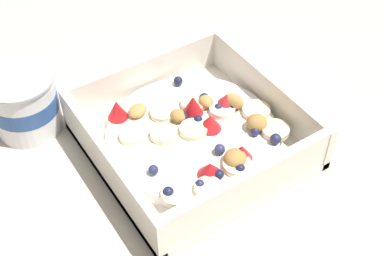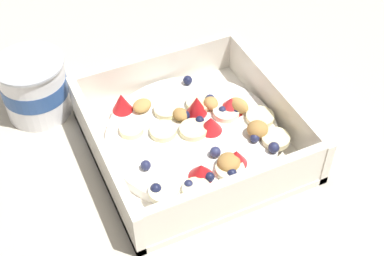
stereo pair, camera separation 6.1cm
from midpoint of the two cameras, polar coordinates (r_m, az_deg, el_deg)
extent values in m
plane|color=beige|center=(0.63, 1.72, -2.51)|extent=(2.40, 2.40, 0.00)
cube|color=white|center=(0.63, 2.78, -1.74)|extent=(0.22, 0.22, 0.01)
cube|color=white|center=(0.66, 11.23, 2.69)|extent=(0.22, 0.01, 0.06)
cube|color=white|center=(0.58, -6.56, -3.30)|extent=(0.22, 0.01, 0.06)
cube|color=white|center=(0.55, 7.93, -7.35)|extent=(0.01, 0.20, 0.06)
cube|color=white|center=(0.68, -1.23, 5.70)|extent=(0.01, 0.20, 0.06)
cylinder|color=white|center=(0.62, 2.82, -0.97)|extent=(0.20, 0.20, 0.01)
cylinder|color=#F7EFC6|center=(0.64, 6.39, 1.52)|extent=(0.04, 0.04, 0.01)
cylinder|color=beige|center=(0.61, -3.63, -0.30)|extent=(0.04, 0.04, 0.01)
cylinder|color=#F4EAB7|center=(0.63, -0.01, 1.79)|extent=(0.04, 0.04, 0.01)
cylinder|color=beige|center=(0.61, 2.84, -0.12)|extent=(0.05, 0.05, 0.01)
cylinder|color=#F7EFC6|center=(0.55, 0.13, -6.96)|extent=(0.03, 0.03, 0.01)
cylinder|color=beige|center=(0.61, 11.71, -1.28)|extent=(0.04, 0.04, 0.01)
cylinder|color=beige|center=(0.56, 3.65, -6.77)|extent=(0.03, 0.03, 0.01)
cylinder|color=beige|center=(0.64, 3.41, 2.47)|extent=(0.04, 0.04, 0.01)
cylinder|color=#F4EAB7|center=(0.58, 7.09, -4.59)|extent=(0.04, 0.04, 0.01)
cylinder|color=beige|center=(0.61, -0.22, -0.47)|extent=(0.03, 0.03, 0.01)
cylinder|color=beige|center=(0.64, 9.99, 0.98)|extent=(0.04, 0.04, 0.01)
cone|color=red|center=(0.56, 4.07, -4.73)|extent=(0.03, 0.03, 0.02)
cone|color=red|center=(0.61, 4.88, 0.29)|extent=(0.04, 0.04, 0.02)
cone|color=red|center=(0.64, 6.90, 2.39)|extent=(0.03, 0.03, 0.02)
cone|color=red|center=(0.58, 7.73, -3.24)|extent=(0.04, 0.04, 0.02)
cone|color=red|center=(0.63, -4.76, 2.61)|extent=(0.03, 0.03, 0.02)
cone|color=red|center=(0.63, 3.29, 2.31)|extent=(0.03, 0.03, 0.03)
sphere|color=#23284C|center=(0.57, -1.91, -4.15)|extent=(0.01, 0.01, 0.01)
sphere|color=#191E3D|center=(0.62, 2.05, 1.20)|extent=(0.01, 0.01, 0.01)
sphere|color=#191E3D|center=(0.64, 7.55, 1.79)|extent=(0.01, 0.01, 0.01)
sphere|color=#23284C|center=(0.64, 6.00, 1.75)|extent=(0.01, 0.01, 0.01)
sphere|color=navy|center=(0.59, 5.48, -2.71)|extent=(0.01, 0.01, 0.01)
sphere|color=#23284C|center=(0.56, 2.77, -6.19)|extent=(0.01, 0.01, 0.01)
sphere|color=#23284C|center=(0.60, 11.59, -2.19)|extent=(0.01, 0.01, 0.01)
sphere|color=#191E3D|center=(0.57, 7.34, -4.97)|extent=(0.01, 0.01, 0.01)
sphere|color=#23284C|center=(0.61, 9.56, -1.19)|extent=(0.01, 0.01, 0.01)
sphere|color=#191E3D|center=(0.67, 2.14, 4.99)|extent=(0.01, 0.01, 0.01)
sphere|color=#191E3D|center=(0.56, 4.77, -5.47)|extent=(0.01, 0.01, 0.01)
sphere|color=#191E3D|center=(0.62, 3.64, 0.68)|extent=(0.01, 0.01, 0.01)
sphere|color=navy|center=(0.64, 3.31, 2.05)|extent=(0.01, 0.01, 0.01)
sphere|color=#191E3D|center=(0.55, -0.70, -6.65)|extent=(0.01, 0.01, 0.01)
sphere|color=#23284C|center=(0.65, 4.64, 2.92)|extent=(0.01, 0.01, 0.01)
ellipsoid|color=tan|center=(0.64, 7.71, 2.26)|extent=(0.03, 0.03, 0.02)
ellipsoid|color=#AD7F42|center=(0.61, 9.83, -0.26)|extent=(0.03, 0.03, 0.02)
ellipsoid|color=#AD7F42|center=(0.58, 6.97, -3.80)|extent=(0.04, 0.04, 0.02)
ellipsoid|color=tan|center=(0.64, 4.76, 2.51)|extent=(0.02, 0.02, 0.01)
ellipsoid|color=#AD7F42|center=(0.62, 1.57, 1.31)|extent=(0.02, 0.02, 0.01)
ellipsoid|color=tan|center=(0.64, -2.62, 2.28)|extent=(0.03, 0.03, 0.01)
cylinder|color=white|center=(0.67, -13.88, 3.99)|extent=(0.08, 0.08, 0.07)
cylinder|color=#2D5193|center=(0.67, -13.94, 4.23)|extent=(0.08, 0.08, 0.02)
cylinder|color=#B7BCC6|center=(0.64, -14.47, 6.56)|extent=(0.08, 0.08, 0.00)
camera|label=1|loc=(0.03, -87.13, 2.91)|focal=50.17mm
camera|label=2|loc=(0.03, 92.87, -2.91)|focal=50.17mm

